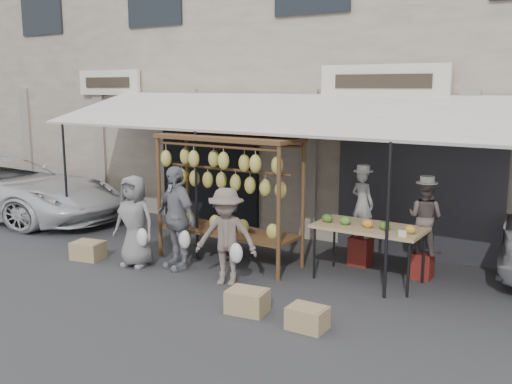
# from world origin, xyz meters

# --- Properties ---
(ground_plane) EXTENTS (90.00, 90.00, 0.00)m
(ground_plane) POSITION_xyz_m (0.00, 0.00, 0.00)
(ground_plane) COLOR #2D2D30
(shophouse) EXTENTS (24.00, 6.15, 7.30)m
(shophouse) POSITION_xyz_m (-0.00, 6.50, 3.65)
(shophouse) COLOR #B6A590
(shophouse) RESTS_ON ground_plane
(awning) EXTENTS (10.00, 2.35, 2.92)m
(awning) POSITION_xyz_m (0.01, 2.28, 2.57)
(awning) COLOR silver
(awning) RESTS_ON ground_plane
(banana_rack) EXTENTS (2.60, 0.90, 2.24)m
(banana_rack) POSITION_xyz_m (-0.44, 1.29, 1.57)
(banana_rack) COLOR #4E381E
(banana_rack) RESTS_ON ground_plane
(produce_table) EXTENTS (1.70, 0.90, 1.04)m
(produce_table) POSITION_xyz_m (2.01, 1.70, 0.87)
(produce_table) COLOR tan
(produce_table) RESTS_ON ground_plane
(vendor_left) EXTENTS (0.49, 0.39, 1.18)m
(vendor_left) POSITION_xyz_m (1.58, 2.45, 1.09)
(vendor_left) COLOR #9F9F9F
(vendor_left) RESTS_ON stool_left
(vendor_right) EXTENTS (0.64, 0.54, 1.18)m
(vendor_right) POSITION_xyz_m (2.70, 2.32, 1.01)
(vendor_right) COLOR #645653
(vendor_right) RESTS_ON stool_right
(customer_left) EXTENTS (0.84, 0.62, 1.58)m
(customer_left) POSITION_xyz_m (-1.66, 0.27, 0.79)
(customer_left) COLOR gray
(customer_left) RESTS_ON ground_plane
(customer_mid) EXTENTS (1.11, 0.71, 1.76)m
(customer_mid) POSITION_xyz_m (-0.97, 0.56, 0.88)
(customer_mid) COLOR gray
(customer_mid) RESTS_ON ground_plane
(customer_right) EXTENTS (1.12, 0.85, 1.53)m
(customer_right) POSITION_xyz_m (0.20, 0.38, 0.77)
(customer_right) COLOR #706058
(customer_right) RESTS_ON ground_plane
(stool_left) EXTENTS (0.44, 0.44, 0.49)m
(stool_left) POSITION_xyz_m (1.58, 2.45, 0.25)
(stool_left) COLOR maroon
(stool_left) RESTS_ON ground_plane
(stool_right) EXTENTS (0.33, 0.33, 0.42)m
(stool_right) POSITION_xyz_m (2.70, 2.32, 0.21)
(stool_right) COLOR maroon
(stool_right) RESTS_ON ground_plane
(crate_near_a) EXTENTS (0.59, 0.48, 0.32)m
(crate_near_a) POSITION_xyz_m (1.11, -0.40, 0.16)
(crate_near_a) COLOR tan
(crate_near_a) RESTS_ON ground_plane
(crate_near_b) EXTENTS (0.49, 0.38, 0.29)m
(crate_near_b) POSITION_xyz_m (2.06, -0.43, 0.15)
(crate_near_b) COLOR tan
(crate_near_b) RESTS_ON ground_plane
(crate_far) EXTENTS (0.60, 0.51, 0.32)m
(crate_far) POSITION_xyz_m (-2.66, 0.09, 0.16)
(crate_far) COLOR tan
(crate_far) RESTS_ON ground_plane
(van) EXTENTS (4.94, 2.39, 2.03)m
(van) POSITION_xyz_m (-7.41, 1.53, 1.02)
(van) COLOR silver
(van) RESTS_ON ground_plane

